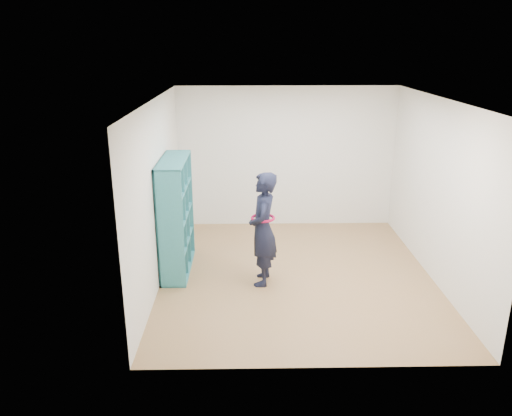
{
  "coord_description": "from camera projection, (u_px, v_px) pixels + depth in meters",
  "views": [
    {
      "loc": [
        -0.74,
        -6.79,
        3.34
      ],
      "look_at": [
        -0.6,
        0.3,
        0.97
      ],
      "focal_mm": 35.0,
      "sensor_mm": 36.0,
      "label": 1
    }
  ],
  "objects": [
    {
      "name": "ceiling",
      "position": [
        301.0,
        100.0,
        6.68
      ],
      "size": [
        4.5,
        4.5,
        0.0
      ],
      "primitive_type": "plane",
      "color": "white",
      "rests_on": "wall_back"
    },
    {
      "name": "person",
      "position": [
        263.0,
        229.0,
        7.03
      ],
      "size": [
        0.46,
        0.64,
        1.65
      ],
      "rotation": [
        0.0,
        0.0,
        -1.68
      ],
      "color": "black",
      "rests_on": "floor"
    },
    {
      "name": "wall_back",
      "position": [
        286.0,
        158.0,
        9.23
      ],
      "size": [
        4.0,
        0.02,
        2.6
      ],
      "primitive_type": "cube",
      "color": "silver",
      "rests_on": "floor"
    },
    {
      "name": "floor",
      "position": [
        296.0,
        275.0,
        7.51
      ],
      "size": [
        4.5,
        4.5,
        0.0
      ],
      "primitive_type": "plane",
      "color": "#997345",
      "rests_on": "ground"
    },
    {
      "name": "wall_left",
      "position": [
        158.0,
        193.0,
        7.06
      ],
      "size": [
        0.02,
        4.5,
        2.6
      ],
      "primitive_type": "cube",
      "color": "silver",
      "rests_on": "floor"
    },
    {
      "name": "smartphone",
      "position": [
        253.0,
        220.0,
        7.08
      ],
      "size": [
        0.02,
        0.1,
        0.13
      ],
      "rotation": [
        0.35,
        0.0,
        -0.1
      ],
      "color": "silver",
      "rests_on": "person"
    },
    {
      "name": "bookshelf",
      "position": [
        174.0,
        217.0,
        7.44
      ],
      "size": [
        0.38,
        1.3,
        1.73
      ],
      "color": "teal",
      "rests_on": "floor"
    },
    {
      "name": "wall_right",
      "position": [
        438.0,
        192.0,
        7.13
      ],
      "size": [
        0.02,
        4.5,
        2.6
      ],
      "primitive_type": "cube",
      "color": "silver",
      "rests_on": "floor"
    },
    {
      "name": "wall_front",
      "position": [
        321.0,
        257.0,
        4.96
      ],
      "size": [
        4.0,
        0.02,
        2.6
      ],
      "primitive_type": "cube",
      "color": "silver",
      "rests_on": "floor"
    }
  ]
}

